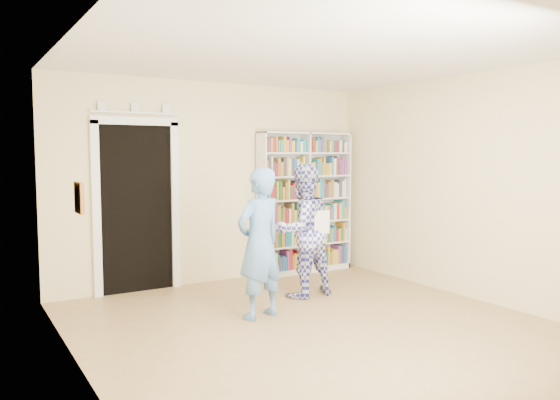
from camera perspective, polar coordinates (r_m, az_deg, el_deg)
name	(u,v)px	position (r m, az deg, el deg)	size (l,w,h in m)	color
floor	(323,331)	(5.56, 4.52, -13.44)	(5.00, 5.00, 0.00)	#967148
ceiling	(325,53)	(5.37, 4.72, 15.08)	(5.00, 5.00, 0.00)	white
wall_back	(216,183)	(7.46, -6.70, 1.79)	(4.50, 4.50, 0.00)	beige
wall_left	(82,206)	(4.38, -19.98, -0.63)	(5.00, 5.00, 0.00)	beige
wall_right	(479,187)	(6.86, 20.04, 1.26)	(5.00, 5.00, 0.00)	beige
bookshelf	(305,202)	(8.01, 2.61, -0.22)	(1.49, 0.28, 2.05)	white
doorway	(137,199)	(7.07, -14.75, 0.11)	(1.10, 0.08, 2.43)	black
wall_art	(79,198)	(4.58, -20.25, 0.22)	(0.03, 0.25, 0.25)	brown
man_blue	(260,243)	(5.79, -2.14, -4.55)	(0.58, 0.38, 1.60)	#5788C3
man_plaid	(302,231)	(6.67, 2.37, -3.21)	(0.79, 0.61, 1.62)	navy
paper_sheet	(322,222)	(6.49, 4.40, -2.32)	(0.20, 0.01, 0.28)	white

